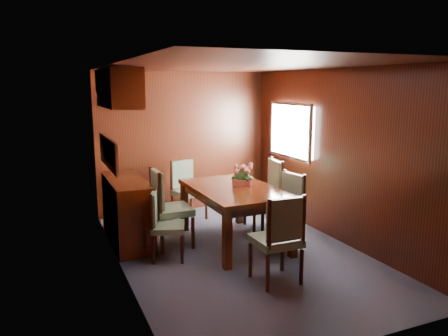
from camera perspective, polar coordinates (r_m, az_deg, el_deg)
name	(u,v)px	position (r m, az deg, el deg)	size (l,w,h in m)	color
ground	(239,253)	(5.84, 1.92, -11.02)	(4.50, 4.50, 0.00)	#353849
room_shell	(221,127)	(5.71, -0.34, 5.39)	(3.06, 4.52, 2.41)	black
sideboard	(127,211)	(6.24, -12.55, -5.46)	(0.48, 1.40, 0.90)	#321206
dining_table	(234,195)	(5.99, 1.35, -3.58)	(1.08, 1.71, 0.79)	#321206
chair_left_near	(162,221)	(5.55, -8.05, -6.88)	(0.52, 0.53, 0.89)	black
chair_left_far	(166,204)	(5.92, -7.56, -4.65)	(0.50, 0.52, 1.08)	black
chair_right_near	(287,204)	(6.17, 8.20, -4.61)	(0.52, 0.53, 0.98)	black
chair_right_far	(268,190)	(6.70, 5.75, -2.87)	(0.55, 0.57, 1.07)	black
chair_head	(280,235)	(4.83, 7.30, -8.63)	(0.49, 0.47, 1.02)	black
chair_foot	(186,186)	(7.17, -4.96, -2.36)	(0.59, 0.57, 0.98)	black
flower_centerpiece	(242,175)	(6.10, 2.40, -0.86)	(0.30, 0.30, 0.30)	#C04F3A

